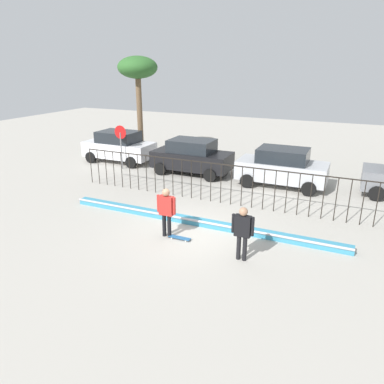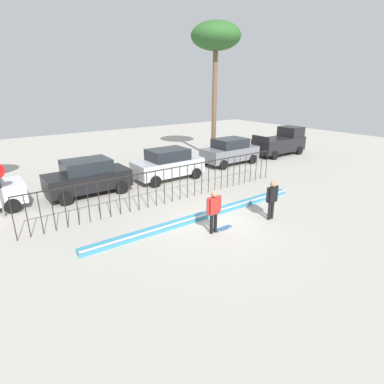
# 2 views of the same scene
# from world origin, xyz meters

# --- Properties ---
(ground_plane) EXTENTS (60.00, 60.00, 0.00)m
(ground_plane) POSITION_xyz_m (0.00, 0.00, 0.00)
(ground_plane) COLOR #ADA89E
(bowl_coping_ledge) EXTENTS (11.00, 0.40, 0.27)m
(bowl_coping_ledge) POSITION_xyz_m (0.00, 0.79, 0.12)
(bowl_coping_ledge) COLOR teal
(bowl_coping_ledge) RESTS_ON ground
(perimeter_fence) EXTENTS (14.04, 0.04, 1.76)m
(perimeter_fence) POSITION_xyz_m (-0.00, 3.31, 1.09)
(perimeter_fence) COLOR black
(perimeter_fence) RESTS_ON ground
(skateboarder) EXTENTS (0.72, 0.27, 1.78)m
(skateboarder) POSITION_xyz_m (-0.57, -0.57, 1.07)
(skateboarder) COLOR black
(skateboarder) RESTS_ON ground
(skateboard) EXTENTS (0.80, 0.20, 0.07)m
(skateboard) POSITION_xyz_m (-0.06, -0.60, 0.06)
(skateboard) COLOR #26598C
(skateboard) RESTS_ON ground
(camera_operator) EXTENTS (0.71, 0.26, 1.75)m
(camera_operator) POSITION_xyz_m (2.30, -1.04, 1.05)
(camera_operator) COLOR black
(camera_operator) RESTS_ON ground
(parked_car_white) EXTENTS (4.30, 2.12, 1.90)m
(parked_car_white) POSITION_xyz_m (-8.15, 7.38, 0.97)
(parked_car_white) COLOR silver
(parked_car_white) RESTS_ON ground
(parked_car_black) EXTENTS (4.30, 2.12, 1.90)m
(parked_car_black) POSITION_xyz_m (-3.02, 6.89, 0.97)
(parked_car_black) COLOR black
(parked_car_black) RESTS_ON ground
(parked_car_silver) EXTENTS (4.30, 2.12, 1.90)m
(parked_car_silver) POSITION_xyz_m (1.92, 6.76, 0.97)
(parked_car_silver) COLOR #B7BABF
(parked_car_silver) RESTS_ON ground
(stop_sign) EXTENTS (0.76, 0.07, 2.50)m
(stop_sign) POSITION_xyz_m (-7.11, 6.14, 1.62)
(stop_sign) COLOR slate
(stop_sign) RESTS_ON ground
(palm_tree_short) EXTENTS (2.53, 2.53, 6.24)m
(palm_tree_short) POSITION_xyz_m (-8.14, 9.86, 5.34)
(palm_tree_short) COLOR brown
(palm_tree_short) RESTS_ON ground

